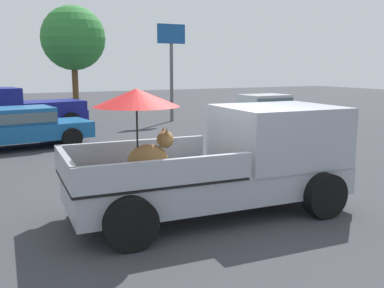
{
  "coord_description": "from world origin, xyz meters",
  "views": [
    {
      "loc": [
        -3.76,
        -6.57,
        2.62
      ],
      "look_at": [
        0.17,
        1.05,
        1.1
      ],
      "focal_mm": 40.8,
      "sensor_mm": 36.0,
      "label": 1
    }
  ],
  "objects_px": {
    "pickup_truck_main": "(231,159)",
    "parked_sedan_near": "(266,107)",
    "motel_sign": "(171,53)",
    "pickup_truck_far": "(19,110)",
    "parked_sedan_far": "(21,126)"
  },
  "relations": [
    {
      "from": "pickup_truck_far",
      "to": "motel_sign",
      "type": "xyz_separation_m",
      "value": [
        6.99,
        0.31,
        2.4
      ]
    },
    {
      "from": "pickup_truck_far",
      "to": "motel_sign",
      "type": "height_order",
      "value": "motel_sign"
    },
    {
      "from": "pickup_truck_main",
      "to": "pickup_truck_far",
      "type": "relative_size",
      "value": 1.03
    },
    {
      "from": "pickup_truck_main",
      "to": "parked_sedan_near",
      "type": "distance_m",
      "value": 13.24
    },
    {
      "from": "pickup_truck_main",
      "to": "parked_sedan_far",
      "type": "relative_size",
      "value": 1.16
    },
    {
      "from": "pickup_truck_far",
      "to": "parked_sedan_far",
      "type": "relative_size",
      "value": 1.12
    },
    {
      "from": "parked_sedan_far",
      "to": "motel_sign",
      "type": "bearing_deg",
      "value": 24.24
    },
    {
      "from": "pickup_truck_main",
      "to": "pickup_truck_far",
      "type": "bearing_deg",
      "value": 104.29
    },
    {
      "from": "pickup_truck_far",
      "to": "parked_sedan_near",
      "type": "bearing_deg",
      "value": 160.02
    },
    {
      "from": "pickup_truck_main",
      "to": "parked_sedan_near",
      "type": "relative_size",
      "value": 1.19
    },
    {
      "from": "parked_sedan_near",
      "to": "parked_sedan_far",
      "type": "relative_size",
      "value": 0.97
    },
    {
      "from": "parked_sedan_near",
      "to": "motel_sign",
      "type": "height_order",
      "value": "motel_sign"
    },
    {
      "from": "pickup_truck_far",
      "to": "parked_sedan_near",
      "type": "relative_size",
      "value": 1.15
    },
    {
      "from": "pickup_truck_main",
      "to": "motel_sign",
      "type": "distance_m",
      "value": 13.81
    },
    {
      "from": "parked_sedan_far",
      "to": "parked_sedan_near",
      "type": "bearing_deg",
      "value": 2.92
    }
  ]
}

